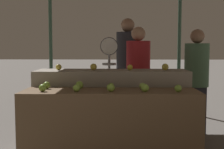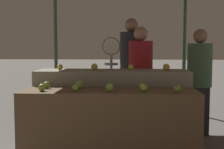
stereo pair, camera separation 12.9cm
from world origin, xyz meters
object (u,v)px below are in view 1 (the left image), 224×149
(person_vendor_at_scale, at_px, (138,73))
(person_customer_right, at_px, (196,75))
(produce_scale, at_px, (109,65))
(person_customer_left, at_px, (128,63))

(person_vendor_at_scale, relative_size, person_customer_right, 1.03)
(produce_scale, bearing_deg, person_customer_right, 5.11)
(person_customer_left, height_order, person_customer_right, person_customer_left)
(produce_scale, distance_m, person_customer_left, 1.01)
(produce_scale, distance_m, person_vendor_at_scale, 0.49)
(produce_scale, height_order, person_vendor_at_scale, person_vendor_at_scale)
(person_customer_right, bearing_deg, person_vendor_at_scale, -20.02)
(person_vendor_at_scale, relative_size, person_customer_left, 0.89)
(person_customer_right, bearing_deg, produce_scale, -9.83)
(person_vendor_at_scale, height_order, person_customer_right, person_vendor_at_scale)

